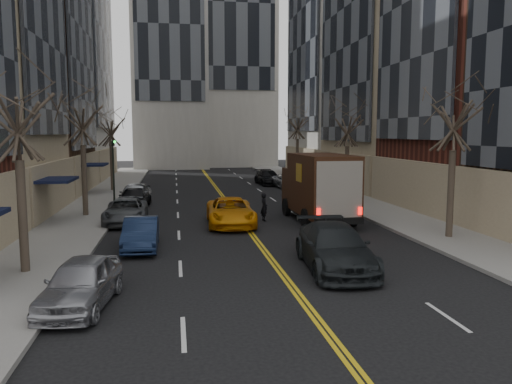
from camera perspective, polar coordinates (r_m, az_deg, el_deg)
ground at (r=11.60m, az=10.42°, el=-18.32°), size 160.00×160.00×0.00m
sidewalk_left at (r=37.57m, az=-17.41°, el=-0.91°), size 4.00×66.00×0.15m
sidewalk_right at (r=39.27m, az=9.57°, el=-0.37°), size 4.00×66.00×0.15m
streetwall_right at (r=47.69m, az=16.71°, el=18.85°), size 12.26×49.00×34.00m
tree_lf_near at (r=18.65m, az=-25.78°, el=10.24°), size 3.20×3.20×8.41m
tree_lf_mid at (r=30.36m, az=-19.34°, el=9.61°), size 3.20×3.20×8.91m
tree_lf_far at (r=43.19m, az=-16.30°, el=8.01°), size 3.20×3.20×8.12m
tree_rt_near at (r=24.34m, az=21.81°, el=9.97°), size 3.20×3.20×8.71m
tree_rt_mid at (r=37.04m, az=10.46°, el=8.63°), size 3.20×3.20×8.32m
tree_rt_far at (r=51.43m, az=4.78°, el=8.81°), size 3.20×3.20×9.11m
traffic_signal at (r=32.16m, az=-15.99°, el=2.81°), size 0.29×0.26×4.70m
ups_truck at (r=27.73m, az=7.19°, el=0.49°), size 2.96×6.91×3.75m
observer_sedan at (r=18.25m, az=8.99°, el=-6.30°), size 2.64×5.63×1.59m
taxi at (r=26.48m, az=-2.92°, el=-2.29°), size 2.60×5.33×1.46m
pedestrian at (r=27.82m, az=0.94°, el=-1.73°), size 0.47×0.63×1.56m
parked_lf_a at (r=15.06m, az=-19.38°, el=-9.79°), size 2.17×4.30×1.41m
parked_lf_b at (r=21.69m, az=-13.02°, el=-4.66°), size 1.41×4.02×1.32m
parked_lf_c at (r=27.93m, az=-14.65°, el=-2.16°), size 2.29×4.83×1.33m
parked_lf_d at (r=33.62m, az=-13.75°, el=-0.68°), size 2.17×4.59×1.29m
parked_lf_e at (r=34.43m, az=-13.65°, el=-0.27°), size 2.21×4.74×1.57m
parked_rt_a at (r=37.72m, az=6.05°, el=0.42°), size 1.88×4.61×1.49m
parked_rt_b at (r=44.56m, az=3.65°, el=1.28°), size 2.47×4.72×1.27m
parked_rt_c at (r=47.39m, az=1.38°, el=1.68°), size 2.21×4.84×1.37m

